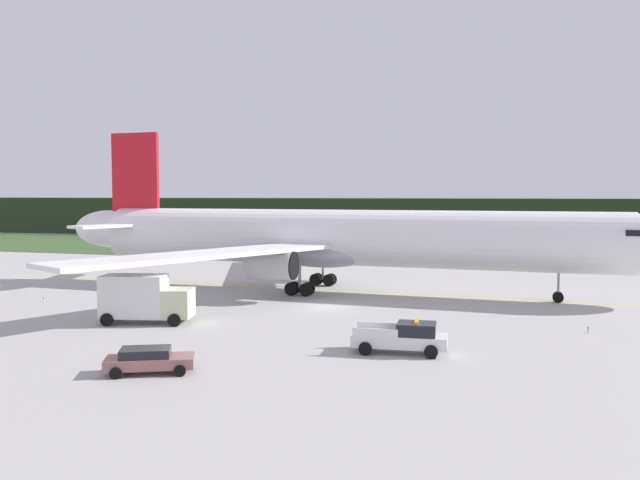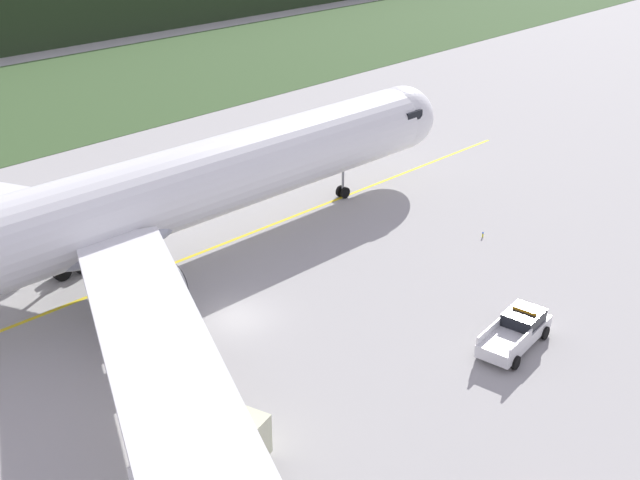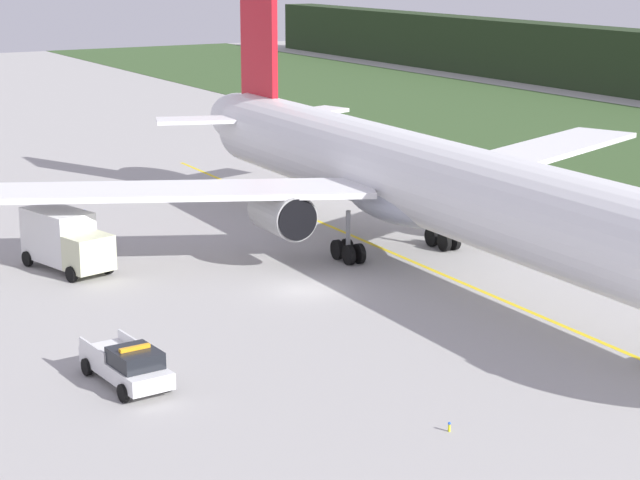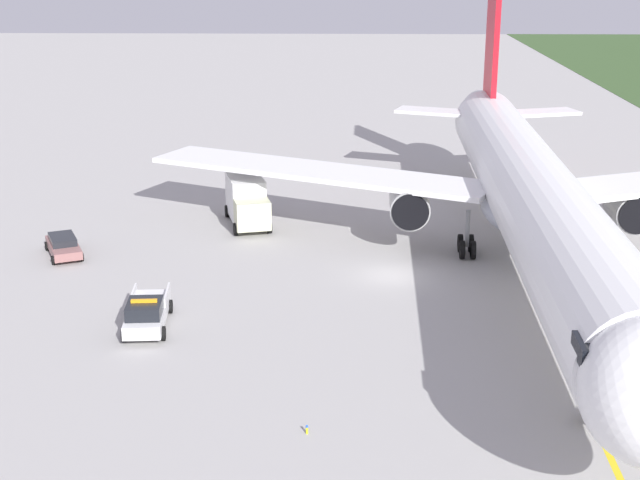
{
  "view_description": "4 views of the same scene",
  "coord_description": "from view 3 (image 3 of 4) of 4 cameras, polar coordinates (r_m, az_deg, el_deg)",
  "views": [
    {
      "loc": [
        14.62,
        -50.1,
        9.12
      ],
      "look_at": [
        -3.01,
        8.41,
        4.8
      ],
      "focal_mm": 36.61,
      "sensor_mm": 36.0,
      "label": 1
    },
    {
      "loc": [
        -25.24,
        -30.36,
        23.61
      ],
      "look_at": [
        4.91,
        -2.15,
        4.01
      ],
      "focal_mm": 43.94,
      "sensor_mm": 36.0,
      "label": 2
    },
    {
      "loc": [
        52.16,
        -29.07,
        17.8
      ],
      "look_at": [
        4.99,
        -1.97,
        4.13
      ],
      "focal_mm": 64.34,
      "sensor_mm": 36.0,
      "label": 3
    },
    {
      "loc": [
        52.95,
        -3.07,
        19.42
      ],
      "look_at": [
        5.27,
        -4.31,
        3.95
      ],
      "focal_mm": 51.21,
      "sensor_mm": 36.0,
      "label": 4
    }
  ],
  "objects": [
    {
      "name": "taxiway_edge_light_west",
      "position": [
        81.55,
        -11.62,
        1.36
      ],
      "size": [
        0.12,
        0.12,
        0.4
      ],
      "color": "yellow",
      "rests_on": "ground"
    },
    {
      "name": "taxiway_edge_light_east",
      "position": [
        44.63,
        6.45,
        -9.19
      ],
      "size": [
        0.12,
        0.12,
        0.39
      ],
      "color": "yellow",
      "rests_on": "ground"
    },
    {
      "name": "airliner",
      "position": [
        66.28,
        5.15,
        2.88
      ],
      "size": [
        58.43,
        51.36,
        15.39
      ],
      "color": "white",
      "rests_on": "ground"
    },
    {
      "name": "ground",
      "position": [
        62.31,
        -0.72,
        -2.49
      ],
      "size": [
        320.0,
        320.0,
        0.0
      ],
      "primitive_type": "plane",
      "color": "#A2A09D"
    },
    {
      "name": "ops_pickup_truck",
      "position": [
        49.33,
        -9.54,
        -6.13
      ],
      "size": [
        5.56,
        2.57,
        1.94
      ],
      "color": "silver",
      "rests_on": "ground"
    },
    {
      "name": "taxiway_centerline_main",
      "position": [
        66.89,
        5.36,
        -1.39
      ],
      "size": [
        77.95,
        2.72,
        0.01
      ],
      "primitive_type": "cube",
      "rotation": [
        0.0,
        0.0,
        -0.03
      ],
      "color": "yellow",
      "rests_on": "ground"
    },
    {
      "name": "catering_truck",
      "position": [
        67.38,
        -12.57,
        0.02
      ],
      "size": [
        6.7,
        3.97,
        3.57
      ],
      "color": "beige",
      "rests_on": "ground"
    }
  ]
}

